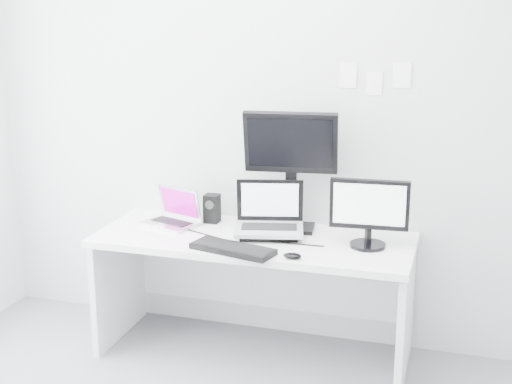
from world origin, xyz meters
TOP-DOWN VIEW (x-y plane):
  - back_wall at (0.00, 1.60)m, footprint 3.60×0.00m
  - desk at (0.00, 1.25)m, footprint 1.80×0.70m
  - macbook at (-0.54, 1.31)m, footprint 0.37×0.32m
  - speaker at (-0.32, 1.45)m, footprint 0.10×0.10m
  - dell_laptop at (0.08, 1.28)m, footprint 0.44×0.38m
  - rear_monitor at (0.17, 1.44)m, footprint 0.55×0.26m
  - samsung_monitor at (0.64, 1.26)m, footprint 0.44×0.23m
  - keyboard at (-0.03, 0.98)m, footprint 0.49×0.27m
  - mouse at (0.30, 0.97)m, footprint 0.10×0.06m
  - wall_note_0 at (0.45, 1.59)m, footprint 0.10×0.00m
  - wall_note_1 at (0.60, 1.59)m, footprint 0.09×0.00m
  - wall_note_2 at (0.75, 1.59)m, footprint 0.10×0.00m

SIDE VIEW (x-z plane):
  - desk at x=0.00m, z-range 0.00..0.73m
  - keyboard at x=-0.03m, z-range 0.73..0.76m
  - mouse at x=0.30m, z-range 0.73..0.76m
  - speaker at x=-0.32m, z-range 0.73..0.90m
  - macbook at x=-0.54m, z-range 0.73..0.96m
  - dell_laptop at x=0.08m, z-range 0.73..1.05m
  - samsung_monitor at x=0.64m, z-range 0.73..1.12m
  - rear_monitor at x=0.17m, z-range 0.73..1.45m
  - back_wall at x=0.00m, z-range -0.45..3.15m
  - wall_note_1 at x=0.60m, z-range 1.52..1.65m
  - wall_note_0 at x=0.45m, z-range 1.55..1.69m
  - wall_note_2 at x=0.75m, z-range 1.56..1.70m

